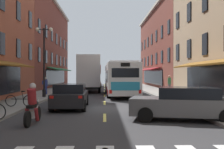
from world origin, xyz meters
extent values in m
cube|color=#333335|center=(0.00, 0.00, -0.05)|extent=(34.80, 80.00, 0.10)
cube|color=#DBCC4C|center=(0.00, -3.50, 0.00)|extent=(0.14, 2.40, 0.01)
cube|color=#DBCC4C|center=(0.00, 3.00, 0.00)|extent=(0.14, 2.40, 0.01)
cube|color=#DBCC4C|center=(0.00, 9.50, 0.00)|extent=(0.14, 2.40, 0.01)
cube|color=#DBCC4C|center=(0.00, 16.00, 0.00)|extent=(0.14, 2.40, 0.01)
cube|color=#DBCC4C|center=(0.00, 22.50, 0.00)|extent=(0.14, 2.40, 0.01)
cube|color=#DBCC4C|center=(0.00, 29.00, 0.00)|extent=(0.14, 2.40, 0.01)
cube|color=#DBCC4C|center=(0.00, 35.50, 0.00)|extent=(0.14, 2.40, 0.01)
cube|color=gray|center=(-5.90, 0.00, 0.07)|extent=(3.00, 80.00, 0.14)
cube|color=gray|center=(5.90, 0.00, 0.07)|extent=(3.00, 80.00, 0.14)
cube|color=black|center=(-7.36, 3.81, 4.20)|extent=(0.10, 1.00, 1.60)
cube|color=black|center=(-7.36, 7.62, 4.20)|extent=(0.10, 1.00, 1.60)
cube|color=black|center=(-7.36, 11.43, 4.20)|extent=(0.10, 1.00, 1.60)
cube|color=black|center=(-7.36, 7.62, 7.40)|extent=(0.10, 1.00, 1.60)
cube|color=black|center=(-7.36, 11.43, 7.40)|extent=(0.10, 1.00, 1.60)
cube|color=brown|center=(-11.40, 26.67, 6.52)|extent=(8.00, 26.57, 13.04)
cube|color=#B2AD9E|center=(-7.30, 26.67, 12.69)|extent=(0.44, 26.07, 0.40)
cube|color=black|center=(-7.36, 26.67, 1.55)|extent=(0.10, 16.00, 2.10)
cube|color=#1E6638|center=(-6.65, 26.67, 2.75)|extent=(1.38, 14.93, 0.44)
cube|color=black|center=(-7.36, 15.24, 4.20)|extent=(0.10, 1.00, 1.60)
cube|color=black|center=(-7.36, 19.05, 4.20)|extent=(0.10, 1.00, 1.60)
cube|color=black|center=(-7.36, 22.86, 4.20)|extent=(0.10, 1.00, 1.60)
cube|color=black|center=(-7.36, 26.67, 4.20)|extent=(0.10, 1.00, 1.60)
cube|color=black|center=(-7.36, 30.48, 4.20)|extent=(0.10, 1.00, 1.60)
cube|color=black|center=(-7.36, 34.29, 4.20)|extent=(0.10, 1.00, 1.60)
cube|color=black|center=(-7.36, 38.10, 4.20)|extent=(0.10, 1.00, 1.60)
cube|color=black|center=(-7.36, 15.24, 7.40)|extent=(0.10, 1.00, 1.60)
cube|color=black|center=(-7.36, 19.05, 7.40)|extent=(0.10, 1.00, 1.60)
cube|color=black|center=(-7.36, 22.86, 7.40)|extent=(0.10, 1.00, 1.60)
cube|color=black|center=(-7.36, 26.67, 7.40)|extent=(0.10, 1.00, 1.60)
cube|color=black|center=(-7.36, 30.48, 7.40)|extent=(0.10, 1.00, 1.60)
cube|color=black|center=(-7.36, 34.29, 7.40)|extent=(0.10, 1.00, 1.60)
cube|color=black|center=(-7.36, 38.10, 7.40)|extent=(0.10, 1.00, 1.60)
cube|color=brown|center=(6.65, 0.00, 2.75)|extent=(1.38, 14.93, 0.44)
cube|color=black|center=(7.36, 3.81, 4.20)|extent=(0.10, 1.00, 1.60)
cube|color=black|center=(7.36, 7.62, 4.20)|extent=(0.10, 1.00, 1.60)
cube|color=black|center=(7.36, 11.43, 4.20)|extent=(0.10, 1.00, 1.60)
cube|color=black|center=(7.36, 3.81, 7.40)|extent=(0.10, 1.00, 1.60)
cube|color=black|center=(7.36, 7.62, 7.40)|extent=(0.10, 1.00, 1.60)
cube|color=black|center=(7.36, 11.43, 7.40)|extent=(0.10, 1.00, 1.60)
cube|color=brown|center=(11.40, 26.67, 6.07)|extent=(8.00, 26.57, 12.14)
cube|color=#B2AD9E|center=(7.30, 26.67, 11.79)|extent=(0.44, 26.07, 0.40)
cube|color=black|center=(7.36, 26.67, 1.55)|extent=(0.10, 16.00, 2.10)
cube|color=maroon|center=(6.65, 26.67, 2.75)|extent=(1.38, 14.93, 0.44)
cube|color=black|center=(7.36, 15.24, 4.20)|extent=(0.10, 1.00, 1.60)
cube|color=black|center=(7.36, 19.05, 4.20)|extent=(0.10, 1.00, 1.60)
cube|color=black|center=(7.36, 22.86, 4.20)|extent=(0.10, 1.00, 1.60)
cube|color=black|center=(7.36, 26.67, 4.20)|extent=(0.10, 1.00, 1.60)
cube|color=black|center=(7.36, 30.48, 4.20)|extent=(0.10, 1.00, 1.60)
cube|color=black|center=(7.36, 34.29, 4.20)|extent=(0.10, 1.00, 1.60)
cube|color=black|center=(7.36, 38.10, 4.20)|extent=(0.10, 1.00, 1.60)
cube|color=black|center=(7.36, 15.24, 7.40)|extent=(0.10, 1.00, 1.60)
cube|color=black|center=(7.36, 19.05, 7.40)|extent=(0.10, 1.00, 1.60)
cube|color=black|center=(7.36, 22.86, 7.40)|extent=(0.10, 1.00, 1.60)
cube|color=black|center=(7.36, 26.67, 7.40)|extent=(0.10, 1.00, 1.60)
cube|color=black|center=(7.36, 30.48, 7.40)|extent=(0.10, 1.00, 1.60)
cube|color=black|center=(7.36, 34.29, 7.40)|extent=(0.10, 1.00, 1.60)
cube|color=black|center=(7.36, 38.10, 7.40)|extent=(0.10, 1.00, 1.60)
cube|color=silver|center=(1.47, 9.78, 1.64)|extent=(2.71, 11.11, 2.58)
cube|color=silver|center=(1.47, 9.78, 2.99)|extent=(2.50, 9.91, 0.16)
cube|color=black|center=(1.46, 10.08, 1.81)|extent=(2.72, 8.71, 0.96)
cube|color=maroon|center=(1.47, 9.78, 0.60)|extent=(2.74, 10.71, 0.36)
cube|color=black|center=(1.39, 15.28, 1.81)|extent=(2.25, 0.15, 1.10)
cube|color=black|center=(1.55, 4.29, 2.11)|extent=(2.05, 0.15, 0.70)
cube|color=teal|center=(1.55, 4.28, 1.11)|extent=(2.15, 0.13, 0.64)
cube|color=black|center=(1.55, 4.28, 2.71)|extent=(0.70, 0.11, 0.28)
cube|color=red|center=(0.45, 4.25, 0.70)|extent=(0.20, 0.08, 0.28)
cube|color=red|center=(2.64, 4.28, 0.70)|extent=(0.20, 0.08, 0.28)
cylinder|color=black|center=(0.24, 13.30, 0.50)|extent=(0.31, 1.00, 1.00)
cylinder|color=black|center=(2.59, 13.33, 0.50)|extent=(0.31, 1.00, 1.00)
cylinder|color=black|center=(0.34, 6.73, 0.50)|extent=(0.31, 1.00, 1.00)
cylinder|color=black|center=(2.69, 6.76, 0.50)|extent=(0.31, 1.00, 1.00)
cube|color=white|center=(-1.71, 17.47, 1.55)|extent=(2.33, 2.12, 2.40)
cube|color=black|center=(-1.72, 18.47, 2.40)|extent=(2.00, 0.13, 0.80)
cube|color=silver|center=(-1.65, 13.86, 2.34)|extent=(2.48, 5.18, 3.27)
cube|color=maroon|center=(-0.43, 13.88, 2.50)|extent=(0.11, 3.09, 0.90)
cube|color=black|center=(-1.67, 14.90, 0.55)|extent=(2.00, 6.85, 0.24)
cylinder|color=black|center=(-2.80, 17.25, 0.45)|extent=(0.29, 0.90, 0.90)
cylinder|color=black|center=(-0.60, 17.29, 0.45)|extent=(0.29, 0.90, 0.90)
cylinder|color=black|center=(-2.74, 13.07, 0.45)|extent=(0.29, 0.90, 0.90)
cylinder|color=black|center=(-0.54, 13.10, 0.45)|extent=(0.29, 0.90, 0.90)
cube|color=#515154|center=(3.45, -4.41, 0.61)|extent=(4.90, 2.85, 0.73)
cube|color=black|center=(3.63, -4.45, 1.19)|extent=(2.80, 2.21, 0.50)
cylinder|color=black|center=(1.69, -4.89, 0.32)|extent=(0.67, 0.36, 0.64)
cylinder|color=black|center=(2.10, -3.19, 0.32)|extent=(0.67, 0.36, 0.64)
cylinder|color=black|center=(5.20, -3.93, 0.32)|extent=(0.67, 0.36, 0.64)
cube|color=silver|center=(-1.40, 25.71, 0.56)|extent=(1.82, 4.43, 0.64)
cube|color=black|center=(-1.39, 25.53, 1.08)|extent=(1.63, 2.40, 0.47)
cube|color=red|center=(-2.06, 23.52, 0.78)|extent=(0.20, 0.06, 0.14)
cube|color=red|center=(-0.67, 23.54, 0.78)|extent=(0.20, 0.06, 0.14)
cylinder|color=black|center=(-2.25, 27.19, 0.32)|extent=(0.23, 0.64, 0.64)
cylinder|color=black|center=(-0.59, 27.22, 0.32)|extent=(0.23, 0.64, 0.64)
cylinder|color=black|center=(-2.20, 24.19, 0.32)|extent=(0.23, 0.64, 0.64)
cylinder|color=black|center=(-0.55, 24.22, 0.32)|extent=(0.23, 0.64, 0.64)
cube|color=black|center=(-2.00, 0.02, 0.59)|extent=(1.88, 4.56, 0.70)
cube|color=black|center=(-1.99, -0.16, 1.18)|extent=(1.69, 2.47, 0.53)
cube|color=red|center=(-2.69, -2.24, 0.84)|extent=(0.20, 0.06, 0.14)
cube|color=red|center=(-1.24, -2.22, 0.84)|extent=(0.20, 0.06, 0.14)
cylinder|color=black|center=(-2.88, 1.57, 0.32)|extent=(0.23, 0.64, 0.64)
cylinder|color=black|center=(-1.17, 1.60, 0.32)|extent=(0.23, 0.64, 0.64)
cylinder|color=black|center=(-2.83, -1.56, 0.32)|extent=(0.23, 0.64, 0.64)
cylinder|color=black|center=(-1.12, -1.54, 0.32)|extent=(0.23, 0.64, 0.64)
cylinder|color=black|center=(-2.87, -4.38, 0.31)|extent=(0.12, 0.62, 0.62)
cylinder|color=black|center=(-2.92, -5.83, 0.31)|extent=(0.14, 0.62, 0.62)
cylinder|color=#B2B2B7|center=(-2.87, -4.50, 0.61)|extent=(0.08, 0.33, 0.68)
ellipsoid|color=black|center=(-2.89, -4.92, 0.81)|extent=(0.34, 0.57, 0.28)
cube|color=black|center=(-2.90, -5.32, 0.74)|extent=(0.28, 0.57, 0.12)
cube|color=#B2B2B7|center=(-2.89, -5.10, 0.40)|extent=(0.25, 0.41, 0.30)
cylinder|color=#B2B2B7|center=(-2.88, -4.60, 1.02)|extent=(0.62, 0.06, 0.04)
cylinder|color=maroon|center=(-2.90, -5.25, 1.13)|extent=(0.36, 0.47, 0.66)
sphere|color=#B2B2B7|center=(-2.90, -5.14, 1.53)|extent=(0.26, 0.26, 0.26)
cylinder|color=maroon|center=(-3.08, -5.22, 0.40)|extent=(0.15, 0.36, 0.56)
cylinder|color=maroon|center=(-2.72, -5.23, 0.40)|extent=(0.15, 0.36, 0.56)
torus|color=black|center=(-5.42, -0.17, 0.47)|extent=(0.66, 0.11, 0.66)
torus|color=black|center=(-4.37, -0.28, 0.47)|extent=(0.66, 0.11, 0.66)
cylinder|color=black|center=(-4.90, -0.23, 0.57)|extent=(1.00, 0.15, 0.04)
cylinder|color=black|center=(-4.72, -0.25, 0.75)|extent=(0.14, 0.05, 0.50)
cube|color=black|center=(-4.70, -0.25, 1.02)|extent=(0.21, 0.14, 0.06)
cylinder|color=black|center=(-5.34, -0.18, 1.02)|extent=(0.08, 0.48, 0.03)
cylinder|color=navy|center=(-5.47, 9.63, 0.52)|extent=(0.28, 0.28, 0.76)
cylinder|color=navy|center=(-5.47, 9.63, 1.19)|extent=(0.36, 0.36, 0.59)
sphere|color=#9D9A81|center=(-5.47, 9.63, 1.61)|extent=(0.21, 0.21, 0.21)
cube|color=navy|center=(-5.71, 9.60, 1.22)|extent=(0.20, 0.28, 0.36)
cylinder|color=#4C4C51|center=(6.76, 12.40, 0.56)|extent=(0.28, 0.28, 0.84)
cylinder|color=#33663F|center=(6.76, 12.40, 1.30)|extent=(0.36, 0.36, 0.65)
sphere|color=tan|center=(6.76, 12.40, 1.76)|extent=(0.23, 0.23, 0.23)
cylinder|color=black|center=(-4.95, 6.54, 2.95)|extent=(0.14, 0.14, 5.63)
cylinder|color=black|center=(-4.95, 6.54, 0.44)|extent=(0.28, 0.28, 0.60)
cylinder|color=black|center=(-4.95, 6.54, 5.67)|extent=(1.10, 0.07, 0.07)
sphere|color=white|center=(-5.50, 6.54, 5.67)|extent=(0.32, 0.32, 0.32)
sphere|color=white|center=(-4.40, 6.54, 5.67)|extent=(0.32, 0.32, 0.32)
camera|label=1|loc=(-0.02, -16.42, 2.02)|focal=44.73mm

